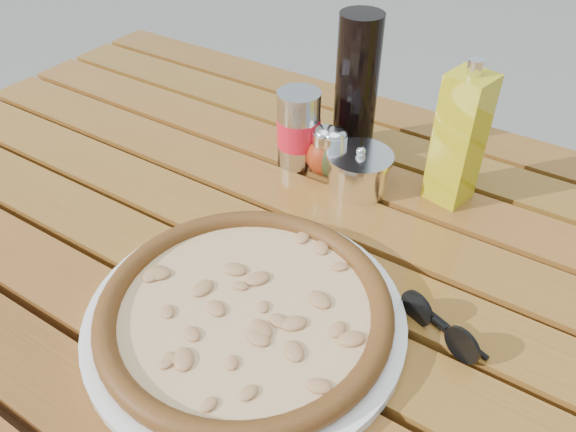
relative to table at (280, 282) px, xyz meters
The scene contains 10 objects.
table is the anchor object (origin of this frame).
plate 0.16m from the table, 72.18° to the right, with size 0.36×0.36×0.01m, color white.
pizza 0.17m from the table, 72.18° to the right, with size 0.41×0.41×0.03m.
pepper_shaker 0.21m from the table, 100.64° to the left, with size 0.07×0.07×0.08m.
oregano_shaker 0.21m from the table, 96.12° to the left, with size 0.07×0.07×0.08m.
dark_bottle 0.32m from the table, 96.76° to the left, with size 0.07×0.07×0.22m, color black.
soda_can 0.24m from the table, 114.94° to the left, with size 0.08×0.08×0.12m.
olive_oil_cruet 0.31m from the table, 55.44° to the left, with size 0.07×0.07×0.21m.
parmesan_tin 0.20m from the table, 79.37° to the left, with size 0.11×0.11×0.07m.
sunglasses 0.25m from the table, ahead, with size 0.11×0.05×0.04m.
Camera 1 is at (0.31, -0.46, 1.24)m, focal length 35.00 mm.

